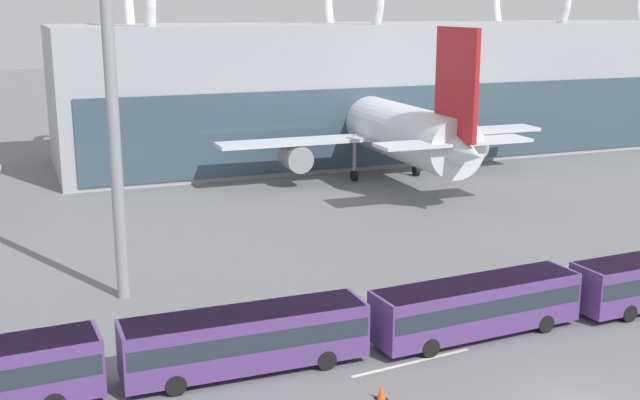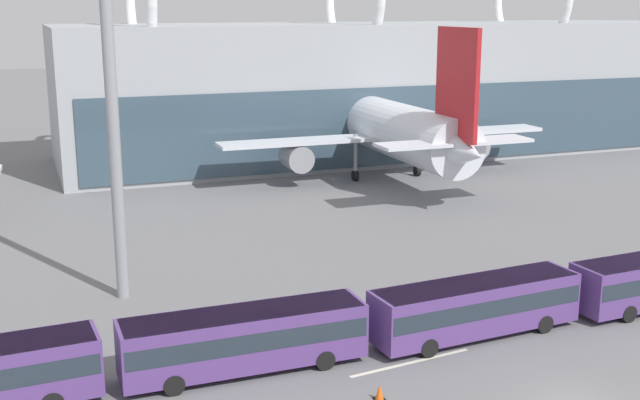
# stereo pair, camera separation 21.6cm
# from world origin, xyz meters

# --- Properties ---
(terminal_building) EXTENTS (141.97, 20.65, 27.05)m
(terminal_building) POSITION_xyz_m (52.34, 62.00, 8.14)
(terminal_building) COLOR #9EA3A8
(terminal_building) RESTS_ON ground_plane
(airliner_at_gate_far) EXTENTS (35.42, 39.29, 15.73)m
(airliner_at_gate_far) POSITION_xyz_m (13.19, 48.33, 5.37)
(airliner_at_gate_far) COLOR silver
(airliner_at_gate_far) RESTS_ON ground_plane
(shuttle_bus_2) EXTENTS (12.02, 2.81, 3.08)m
(shuttle_bus_2) POSITION_xyz_m (-12.85, 8.82, 1.82)
(shuttle_bus_2) COLOR #56387A
(shuttle_bus_2) RESTS_ON ground_plane
(shuttle_bus_3) EXTENTS (12.18, 3.56, 3.08)m
(shuttle_bus_3) POSITION_xyz_m (-0.03, 8.56, 1.82)
(shuttle_bus_3) COLOR #56387A
(shuttle_bus_3) RESTS_ON ground_plane
(lane_stripe_0) EXTENTS (6.98, 1.05, 0.01)m
(lane_stripe_0) POSITION_xyz_m (-4.82, 6.77, 0.00)
(lane_stripe_0) COLOR silver
(lane_stripe_0) RESTS_ON ground_plane
(lane_stripe_1) EXTENTS (9.95, 2.22, 0.01)m
(lane_stripe_1) POSITION_xyz_m (-0.79, 9.54, 0.00)
(lane_stripe_1) COLOR silver
(lane_stripe_1) RESTS_ON ground_plane
(traffic_cone_1) EXTENTS (0.54, 0.54, 0.74)m
(traffic_cone_1) POSITION_xyz_m (-7.93, 3.80, 0.36)
(traffic_cone_1) COLOR black
(traffic_cone_1) RESTS_ON ground_plane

